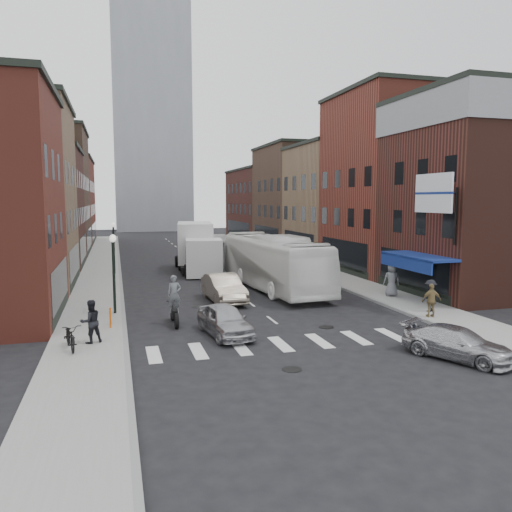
{
  "coord_description": "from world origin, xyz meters",
  "views": [
    {
      "loc": [
        -7.27,
        -21.79,
        5.88
      ],
      "look_at": [
        0.25,
        4.77,
        2.74
      ],
      "focal_mm": 35.0,
      "sensor_mm": 36.0,
      "label": 1
    }
  ],
  "objects_px": {
    "motorcycle_rider": "(174,302)",
    "sedan_left_near": "(225,320)",
    "curb_car": "(457,343)",
    "ped_left_solo": "(91,321)",
    "billboard_sign": "(435,194)",
    "box_truck": "(197,248)",
    "sedan_left_far": "(224,288)",
    "streetlamp_near": "(113,259)",
    "ped_right_a": "(430,296)",
    "ped_right_c": "(392,280)",
    "streetlamp_far": "(114,238)",
    "transit_bus": "(273,262)",
    "parked_bicycle": "(70,336)",
    "bike_rack": "(110,318)",
    "ped_right_b": "(432,300)"
  },
  "relations": [
    {
      "from": "motorcycle_rider",
      "to": "sedan_left_near",
      "type": "height_order",
      "value": "motorcycle_rider"
    },
    {
      "from": "curb_car",
      "to": "ped_left_solo",
      "type": "distance_m",
      "value": 14.16
    },
    {
      "from": "billboard_sign",
      "to": "box_truck",
      "type": "distance_m",
      "value": 20.62
    },
    {
      "from": "box_truck",
      "to": "sedan_left_far",
      "type": "bearing_deg",
      "value": -84.38
    },
    {
      "from": "motorcycle_rider",
      "to": "sedan_left_near",
      "type": "distance_m",
      "value": 3.14
    },
    {
      "from": "streetlamp_near",
      "to": "ped_right_a",
      "type": "distance_m",
      "value": 16.23
    },
    {
      "from": "ped_left_solo",
      "to": "ped_right_c",
      "type": "xyz_separation_m",
      "value": [
        16.78,
        5.38,
        0.11
      ]
    },
    {
      "from": "billboard_sign",
      "to": "streetlamp_far",
      "type": "xyz_separation_m",
      "value": [
        -15.99,
        17.5,
        -3.22
      ]
    },
    {
      "from": "transit_bus",
      "to": "curb_car",
      "type": "distance_m",
      "value": 15.93
    },
    {
      "from": "parked_bicycle",
      "to": "ped_left_solo",
      "type": "bearing_deg",
      "value": 29.66
    },
    {
      "from": "billboard_sign",
      "to": "ped_right_c",
      "type": "relative_size",
      "value": 1.88
    },
    {
      "from": "streetlamp_near",
      "to": "ped_left_solo",
      "type": "relative_size",
      "value": 2.35
    },
    {
      "from": "ped_left_solo",
      "to": "motorcycle_rider",
      "type": "bearing_deg",
      "value": -167.82
    },
    {
      "from": "streetlamp_near",
      "to": "motorcycle_rider",
      "type": "relative_size",
      "value": 1.74
    },
    {
      "from": "bike_rack",
      "to": "ped_right_a",
      "type": "relative_size",
      "value": 0.49
    },
    {
      "from": "bike_rack",
      "to": "curb_car",
      "type": "bearing_deg",
      "value": -32.42
    },
    {
      "from": "box_truck",
      "to": "ped_right_b",
      "type": "xyz_separation_m",
      "value": [
        8.37,
        -19.44,
        -0.98
      ]
    },
    {
      "from": "motorcycle_rider",
      "to": "streetlamp_far",
      "type": "bearing_deg",
      "value": 103.14
    },
    {
      "from": "ped_right_a",
      "to": "bike_rack",
      "type": "bearing_deg",
      "value": -19.38
    },
    {
      "from": "motorcycle_rider",
      "to": "sedan_left_far",
      "type": "distance_m",
      "value": 5.72
    },
    {
      "from": "sedan_left_near",
      "to": "ped_right_c",
      "type": "relative_size",
      "value": 2.03
    },
    {
      "from": "ped_right_a",
      "to": "box_truck",
      "type": "bearing_deg",
      "value": -78.32
    },
    {
      "from": "billboard_sign",
      "to": "curb_car",
      "type": "distance_m",
      "value": 9.75
    },
    {
      "from": "billboard_sign",
      "to": "parked_bicycle",
      "type": "xyz_separation_m",
      "value": [
        -17.64,
        -2.37,
        -5.47
      ]
    },
    {
      "from": "motorcycle_rider",
      "to": "ped_right_a",
      "type": "bearing_deg",
      "value": -2.33
    },
    {
      "from": "parked_bicycle",
      "to": "sedan_left_near",
      "type": "bearing_deg",
      "value": -4.92
    },
    {
      "from": "streetlamp_near",
      "to": "ped_left_solo",
      "type": "xyz_separation_m",
      "value": [
        -0.92,
        -5.22,
        -1.89
      ]
    },
    {
      "from": "motorcycle_rider",
      "to": "curb_car",
      "type": "xyz_separation_m",
      "value": [
        9.48,
        -7.94,
        -0.52
      ]
    },
    {
      "from": "transit_bus",
      "to": "streetlamp_near",
      "type": "bearing_deg",
      "value": -156.67
    },
    {
      "from": "motorcycle_rider",
      "to": "sedan_left_near",
      "type": "bearing_deg",
      "value": -48.79
    },
    {
      "from": "sedan_left_near",
      "to": "ped_right_b",
      "type": "relative_size",
      "value": 2.42
    },
    {
      "from": "parked_bicycle",
      "to": "ped_right_b",
      "type": "distance_m",
      "value": 16.58
    },
    {
      "from": "sedan_left_far",
      "to": "ped_right_c",
      "type": "bearing_deg",
      "value": -13.45
    },
    {
      "from": "bike_rack",
      "to": "motorcycle_rider",
      "type": "xyz_separation_m",
      "value": [
        2.9,
        0.08,
        0.56
      ]
    },
    {
      "from": "transit_bus",
      "to": "box_truck",
      "type": "bearing_deg",
      "value": 107.08
    },
    {
      "from": "streetlamp_near",
      "to": "bike_rack",
      "type": "height_order",
      "value": "streetlamp_near"
    },
    {
      "from": "curb_car",
      "to": "ped_left_solo",
      "type": "bearing_deg",
      "value": 129.99
    },
    {
      "from": "billboard_sign",
      "to": "ped_right_c",
      "type": "xyz_separation_m",
      "value": [
        -0.13,
        3.65,
        -5.0
      ]
    },
    {
      "from": "streetlamp_near",
      "to": "ped_right_c",
      "type": "height_order",
      "value": "streetlamp_near"
    },
    {
      "from": "parked_bicycle",
      "to": "ped_right_b",
      "type": "bearing_deg",
      "value": -9.38
    },
    {
      "from": "bike_rack",
      "to": "box_truck",
      "type": "xyz_separation_m",
      "value": [
        6.74,
        17.04,
        1.4
      ]
    },
    {
      "from": "box_truck",
      "to": "ped_right_c",
      "type": "height_order",
      "value": "box_truck"
    },
    {
      "from": "sedan_left_near",
      "to": "curb_car",
      "type": "relative_size",
      "value": 0.98
    },
    {
      "from": "streetlamp_far",
      "to": "transit_bus",
      "type": "distance_m",
      "value": 13.42
    },
    {
      "from": "billboard_sign",
      "to": "bike_rack",
      "type": "relative_size",
      "value": 4.62
    },
    {
      "from": "motorcycle_rider",
      "to": "parked_bicycle",
      "type": "xyz_separation_m",
      "value": [
        -4.36,
        -3.25,
        -0.45
      ]
    },
    {
      "from": "box_truck",
      "to": "streetlamp_far",
      "type": "bearing_deg",
      "value": -169.16
    },
    {
      "from": "motorcycle_rider",
      "to": "ped_right_c",
      "type": "height_order",
      "value": "motorcycle_rider"
    },
    {
      "from": "bike_rack",
      "to": "sedan_left_near",
      "type": "bearing_deg",
      "value": -26.56
    },
    {
      "from": "streetlamp_far",
      "to": "ped_left_solo",
      "type": "bearing_deg",
      "value": -92.75
    }
  ]
}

